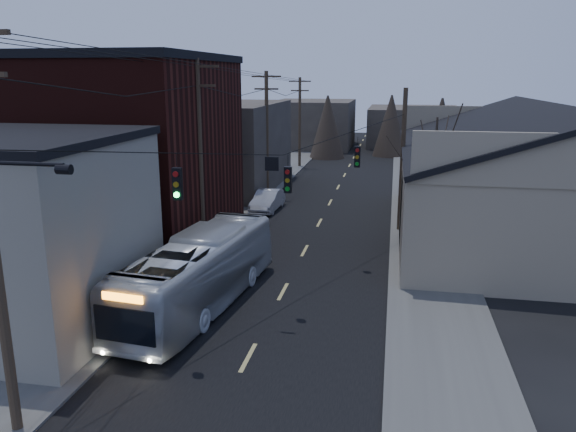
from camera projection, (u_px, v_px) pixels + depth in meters
name	position (u px, v px, depth m)	size (l,w,h in m)	color
road_surface	(327.00, 209.00, 39.72)	(9.00, 110.00, 0.02)	black
sidewalk_left	(238.00, 204.00, 40.88)	(4.00, 110.00, 0.12)	#474744
sidewalk_right	(421.00, 212.00, 38.54)	(4.00, 110.00, 0.12)	#474744
building_clapboard	(15.00, 235.00, 20.48)	(8.00, 8.00, 7.00)	gray
building_brick	(126.00, 154.00, 30.78)	(10.00, 12.00, 10.00)	black
building_left_far	(222.00, 146.00, 46.30)	(9.00, 14.00, 7.00)	#39322D
warehouse	(544.00, 192.00, 31.96)	(16.16, 20.60, 7.73)	gray
building_far_left	(314.00, 124.00, 73.43)	(10.00, 12.00, 6.00)	#39322D
building_far_right	(414.00, 126.00, 75.97)	(12.00, 14.00, 5.00)	#39322D
bare_tree	(433.00, 190.00, 28.15)	(0.40, 0.40, 7.20)	black
utility_lines	(265.00, 148.00, 33.49)	(11.24, 45.28, 10.50)	#382B1E
bus	(199.00, 273.00, 22.52)	(2.50, 10.67, 2.97)	#B0B5BD
parked_car	(267.00, 200.00, 39.04)	(1.52, 4.37, 1.44)	#989A9F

